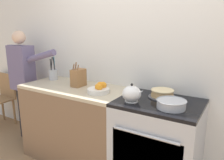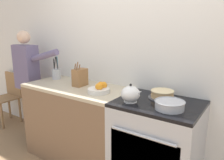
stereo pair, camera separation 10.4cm
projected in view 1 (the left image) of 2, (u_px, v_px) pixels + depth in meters
wall_back at (143, 56)px, 2.38m from camera, size 8.00×0.04×2.60m
counter_cabinet at (77, 123)px, 2.66m from camera, size 1.27×0.63×0.93m
stove_range at (157, 146)px, 2.14m from camera, size 0.78×0.66×0.93m
layer_cake at (162, 94)px, 2.14m from camera, size 0.27×0.27×0.08m
tea_kettle at (132, 94)px, 2.01m from camera, size 0.22×0.18×0.17m
mixing_bowl at (171, 104)px, 1.85m from camera, size 0.25×0.25×0.07m
knife_block at (78, 78)px, 2.54m from camera, size 0.11×0.17×0.28m
utensil_crock at (53, 74)px, 2.87m from camera, size 0.11×0.11×0.31m
fruit_bowl at (99, 89)px, 2.30m from camera, size 0.23×0.23×0.11m
person_baker at (23, 77)px, 3.06m from camera, size 0.91×0.20×1.56m
dining_chair at (3, 96)px, 3.63m from camera, size 0.40×0.40×0.85m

